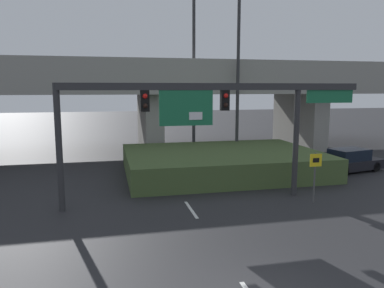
% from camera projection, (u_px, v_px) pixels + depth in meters
% --- Properties ---
extents(lane_markings, '(0.14, 25.40, 0.01)m').
position_uv_depth(lane_markings, '(176.00, 187.00, 20.40)').
color(lane_markings, silver).
rests_on(lane_markings, ground).
extents(signal_gantry, '(14.45, 0.44, 5.60)m').
position_uv_depth(signal_gantry, '(207.00, 107.00, 17.31)').
color(signal_gantry, '#2D2D30').
rests_on(signal_gantry, ground).
extents(speed_limit_sign, '(0.60, 0.11, 2.40)m').
position_uv_depth(speed_limit_sign, '(315.00, 170.00, 17.53)').
color(speed_limit_sign, '#4C4C4C').
rests_on(speed_limit_sign, ground).
extents(highway_light_pole_near, '(0.70, 0.36, 13.50)m').
position_uv_depth(highway_light_pole_near, '(238.00, 64.00, 27.30)').
color(highway_light_pole_near, '#2D2D30').
rests_on(highway_light_pole_near, ground).
extents(highway_light_pole_far, '(0.70, 0.36, 13.82)m').
position_uv_depth(highway_light_pole_far, '(194.00, 62.00, 28.22)').
color(highway_light_pole_far, '#2D2D30').
rests_on(highway_light_pole_far, ground).
extents(overpass_bridge, '(49.41, 9.93, 7.51)m').
position_uv_depth(overpass_bridge, '(149.00, 89.00, 31.55)').
color(overpass_bridge, gray).
rests_on(overpass_bridge, ground).
extents(grass_embankment, '(12.08, 8.72, 1.41)m').
position_uv_depth(grass_embankment, '(222.00, 162.00, 23.88)').
color(grass_embankment, '#42562D').
rests_on(grass_embankment, ground).
extents(parked_sedan_near_right, '(4.48, 2.28, 1.38)m').
position_uv_depth(parked_sedan_near_right, '(298.00, 161.00, 24.49)').
color(parked_sedan_near_right, navy).
rests_on(parked_sedan_near_right, ground).
extents(parked_sedan_mid_right, '(4.71, 2.62, 1.47)m').
position_uv_depth(parked_sedan_mid_right, '(350.00, 161.00, 24.31)').
color(parked_sedan_mid_right, black).
rests_on(parked_sedan_mid_right, ground).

